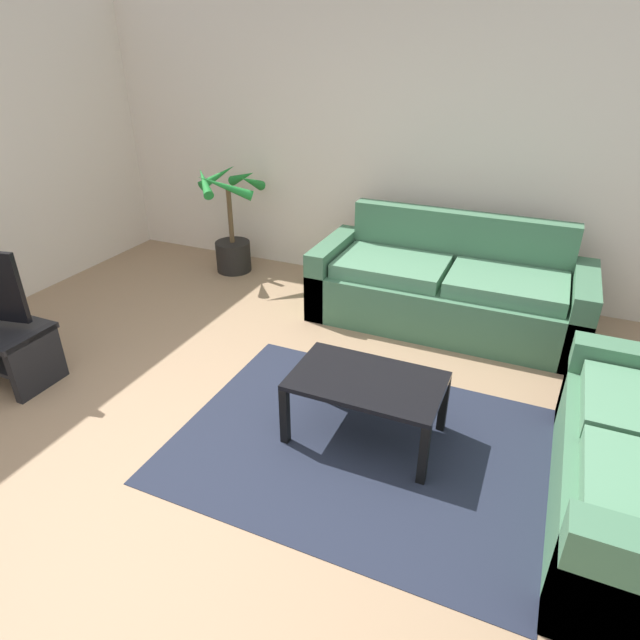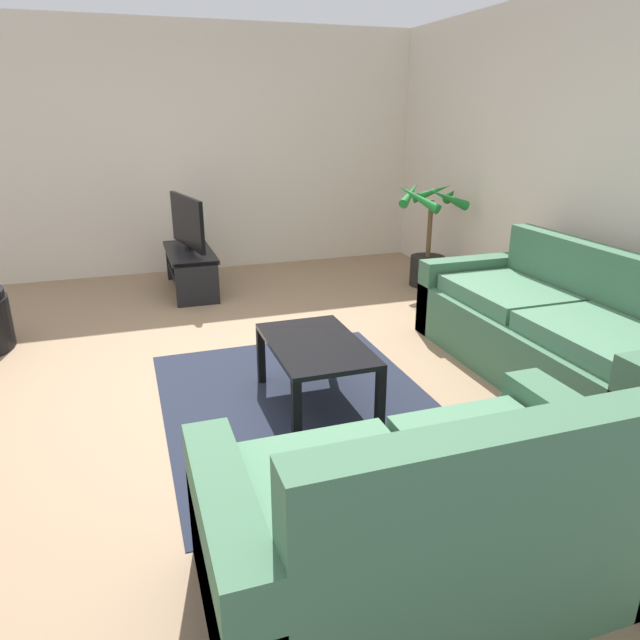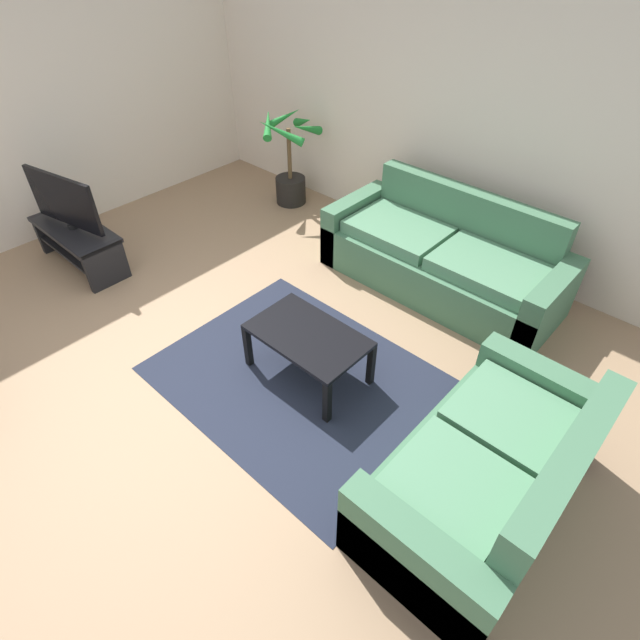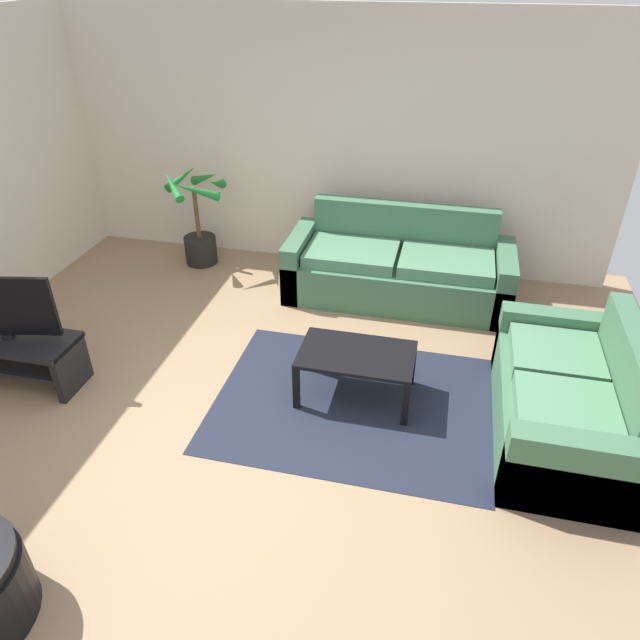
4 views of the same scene
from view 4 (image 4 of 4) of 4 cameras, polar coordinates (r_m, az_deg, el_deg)
name	(u,v)px [view 4 (image 4 of 4)]	position (r m, az deg, el deg)	size (l,w,h in m)	color
ground_plane	(252,427)	(4.55, -6.72, -10.45)	(6.60, 6.60, 0.00)	#937556
wall_back	(335,144)	(6.47, 1.51, 16.87)	(6.00, 0.06, 2.70)	beige
couch_main	(398,270)	(6.08, 7.69, 4.89)	(2.27, 0.90, 0.90)	#3F6B4C
couch_loveseat	(567,402)	(4.65, 23.10, -7.43)	(0.90, 1.67, 0.90)	#3F6B4C
tv_stand	(14,352)	(5.43, -27.88, -2.82)	(1.10, 0.45, 0.43)	black
coffee_table	(357,359)	(4.59, 3.62, -3.85)	(0.91, 0.56, 0.43)	black
area_rug	(353,402)	(4.74, 3.25, -8.08)	(2.20, 1.70, 0.01)	#1E2333
potted_palm	(199,227)	(6.80, -11.84, 8.94)	(0.74, 0.72, 1.11)	black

